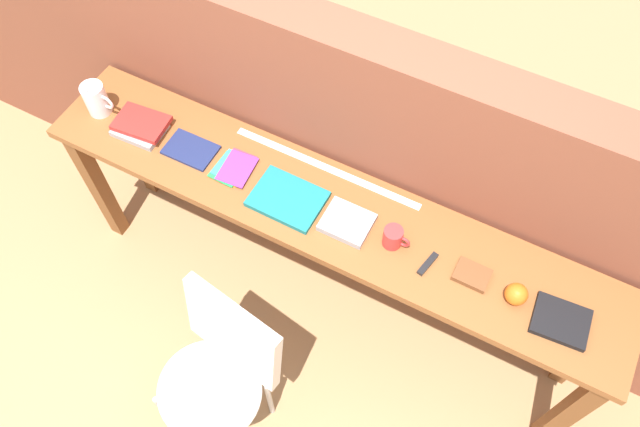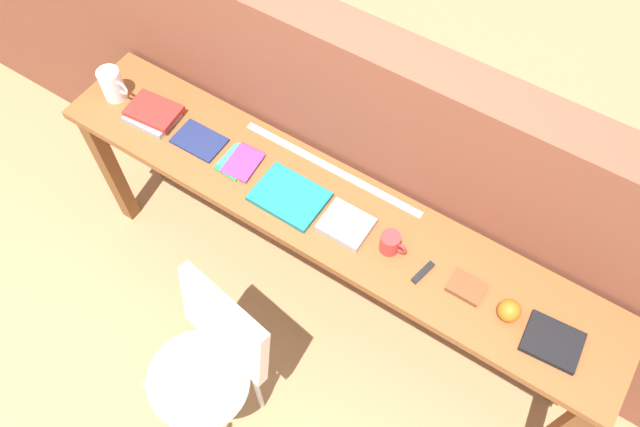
% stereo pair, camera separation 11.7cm
% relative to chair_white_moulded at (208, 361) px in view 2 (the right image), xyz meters
% --- Properties ---
extents(ground_plane, '(40.00, 40.00, 0.00)m').
position_rel_chair_white_moulded_xyz_m(ground_plane, '(0.12, 0.40, -0.53)').
color(ground_plane, tan).
extents(brick_wall_back, '(6.00, 0.20, 1.48)m').
position_rel_chair_white_moulded_xyz_m(brick_wall_back, '(0.12, 1.04, 0.22)').
color(brick_wall_back, brown).
rests_on(brick_wall_back, ground).
extents(sideboard, '(2.50, 0.44, 0.88)m').
position_rel_chair_white_moulded_xyz_m(sideboard, '(0.12, 0.70, 0.21)').
color(sideboard, brown).
rests_on(sideboard, ground).
extents(chair_white_moulded, '(0.51, 0.52, 0.89)m').
position_rel_chair_white_moulded_xyz_m(chair_white_moulded, '(0.00, 0.00, 0.00)').
color(chair_white_moulded, silver).
rests_on(chair_white_moulded, ground).
extents(pitcher_white, '(0.14, 0.10, 0.18)m').
position_rel_chair_white_moulded_xyz_m(pitcher_white, '(-0.98, 0.68, 0.43)').
color(pitcher_white, white).
rests_on(pitcher_white, sideboard).
extents(book_stack_leftmost, '(0.24, 0.19, 0.05)m').
position_rel_chair_white_moulded_xyz_m(book_stack_leftmost, '(-0.76, 0.67, 0.38)').
color(book_stack_leftmost, '#9E9EA3').
rests_on(book_stack_leftmost, sideboard).
extents(magazine_cycling, '(0.22, 0.15, 0.01)m').
position_rel_chair_white_moulded_xyz_m(magazine_cycling, '(-0.51, 0.68, 0.36)').
color(magazine_cycling, navy).
rests_on(magazine_cycling, sideboard).
extents(pamphlet_pile_colourful, '(0.16, 0.18, 0.01)m').
position_rel_chair_white_moulded_xyz_m(pamphlet_pile_colourful, '(-0.30, 0.68, 0.36)').
color(pamphlet_pile_colourful, yellow).
rests_on(pamphlet_pile_colourful, sideboard).
extents(book_open_centre, '(0.29, 0.22, 0.02)m').
position_rel_chair_white_moulded_xyz_m(book_open_centre, '(-0.02, 0.65, 0.36)').
color(book_open_centre, '#19757A').
rests_on(book_open_centre, sideboard).
extents(book_grey_hardcover, '(0.19, 0.16, 0.03)m').
position_rel_chair_white_moulded_xyz_m(book_grey_hardcover, '(0.24, 0.66, 0.37)').
color(book_grey_hardcover, '#9E9EA3').
rests_on(book_grey_hardcover, sideboard).
extents(mug, '(0.11, 0.08, 0.09)m').
position_rel_chair_white_moulded_xyz_m(mug, '(0.43, 0.67, 0.40)').
color(mug, red).
rests_on(mug, sideboard).
extents(multitool_folded, '(0.05, 0.11, 0.02)m').
position_rel_chair_white_moulded_xyz_m(multitool_folded, '(0.58, 0.64, 0.36)').
color(multitool_folded, black).
rests_on(multitool_folded, sideboard).
extents(leather_journal_brown, '(0.13, 0.10, 0.02)m').
position_rel_chair_white_moulded_xyz_m(leather_journal_brown, '(0.75, 0.68, 0.37)').
color(leather_journal_brown, brown).
rests_on(leather_journal_brown, sideboard).
extents(sports_ball_small, '(0.08, 0.08, 0.08)m').
position_rel_chair_white_moulded_xyz_m(sports_ball_small, '(0.92, 0.66, 0.40)').
color(sports_ball_small, orange).
rests_on(sports_ball_small, sideboard).
extents(book_repair_rightmost, '(0.21, 0.18, 0.02)m').
position_rel_chair_white_moulded_xyz_m(book_repair_rightmost, '(1.09, 0.65, 0.37)').
color(book_repair_rightmost, black).
rests_on(book_repair_rightmost, sideboard).
extents(ruler_metal_back_edge, '(0.85, 0.03, 0.00)m').
position_rel_chair_white_moulded_xyz_m(ruler_metal_back_edge, '(0.04, 0.87, 0.35)').
color(ruler_metal_back_edge, silver).
rests_on(ruler_metal_back_edge, sideboard).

